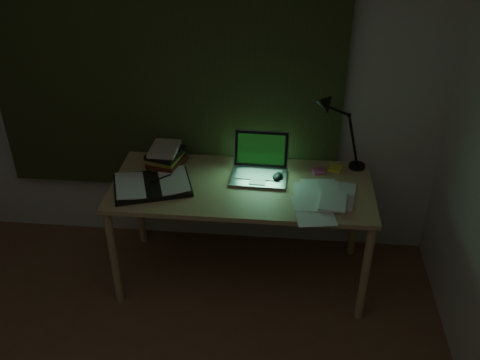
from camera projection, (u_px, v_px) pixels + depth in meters
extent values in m
cube|color=beige|center=(165.00, 71.00, 3.30)|extent=(3.50, 0.00, 2.50)
cube|color=#2B3219|center=(161.00, 41.00, 3.16)|extent=(2.20, 0.06, 2.00)
ellipsoid|color=black|center=(278.00, 177.00, 3.23)|extent=(0.08, 0.11, 0.04)
cube|color=yellow|center=(335.00, 169.00, 3.33)|extent=(0.10, 0.10, 0.02)
cube|color=#EB5BA2|center=(318.00, 171.00, 3.31)|extent=(0.08, 0.08, 0.01)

